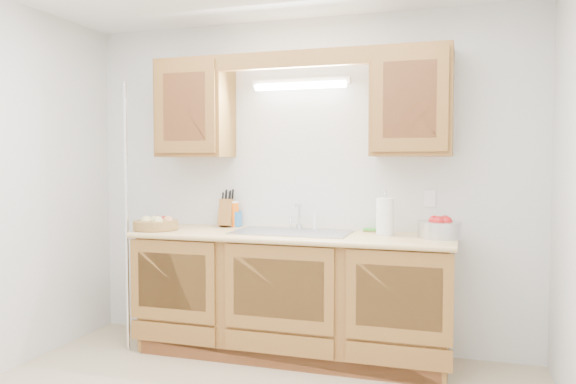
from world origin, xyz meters
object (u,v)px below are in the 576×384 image
at_px(fruit_basket, 156,224).
at_px(apple_bowl, 440,228).
at_px(paper_towel, 385,217).
at_px(knife_block, 227,213).

distance_m(fruit_basket, apple_bowl, 2.07).
distance_m(fruit_basket, paper_towel, 1.70).
relative_size(fruit_basket, apple_bowl, 1.31).
relative_size(knife_block, apple_bowl, 0.94).
bearing_deg(knife_block, fruit_basket, -145.26).
relative_size(paper_towel, apple_bowl, 0.94).
bearing_deg(apple_bowl, paper_towel, 172.63).
xyz_separation_m(fruit_basket, knife_block, (0.43, 0.36, 0.06)).
relative_size(fruit_basket, knife_block, 1.39).
xyz_separation_m(knife_block, apple_bowl, (1.64, -0.19, -0.04)).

